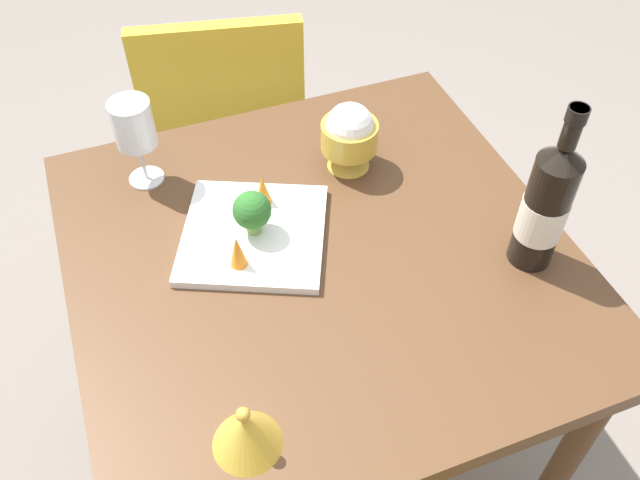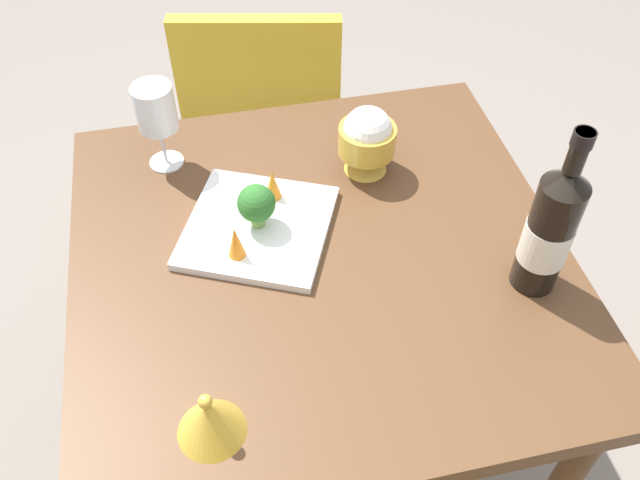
% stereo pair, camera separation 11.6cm
% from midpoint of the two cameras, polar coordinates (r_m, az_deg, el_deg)
% --- Properties ---
extents(ground_plane, '(8.00, 8.00, 0.00)m').
position_cam_midpoint_polar(ground_plane, '(1.81, -1.92, -16.84)').
color(ground_plane, gray).
extents(dining_table, '(0.86, 0.86, 0.74)m').
position_cam_midpoint_polar(dining_table, '(1.25, -2.65, -3.87)').
color(dining_table, brown).
rests_on(dining_table, ground_plane).
extents(chair_near_window, '(0.47, 0.47, 0.85)m').
position_cam_midpoint_polar(chair_near_window, '(1.84, -9.79, 9.90)').
color(chair_near_window, gold).
rests_on(chair_near_window, ground_plane).
extents(wine_bottle, '(0.08, 0.08, 0.32)m').
position_cam_midpoint_polar(wine_bottle, '(1.13, 15.80, 2.66)').
color(wine_bottle, black).
rests_on(wine_bottle, dining_table).
extents(wine_glass, '(0.08, 0.08, 0.18)m').
position_cam_midpoint_polar(wine_glass, '(1.29, -18.03, 9.04)').
color(wine_glass, white).
rests_on(wine_glass, dining_table).
extents(rice_bowl, '(0.11, 0.11, 0.14)m').
position_cam_midpoint_polar(rice_bowl, '(1.30, -0.08, 8.70)').
color(rice_bowl, gold).
rests_on(rice_bowl, dining_table).
extents(rice_bowl_lid, '(0.10, 0.10, 0.09)m').
position_cam_midpoint_polar(rice_bowl_lid, '(0.96, -9.88, -15.81)').
color(rice_bowl_lid, gold).
rests_on(rice_bowl_lid, dining_table).
extents(serving_plate, '(0.33, 0.33, 0.02)m').
position_cam_midpoint_polar(serving_plate, '(1.21, -8.37, 0.36)').
color(serving_plate, white).
rests_on(serving_plate, dining_table).
extents(broccoli_floret, '(0.07, 0.07, 0.09)m').
position_cam_midpoint_polar(broccoli_floret, '(1.17, -8.60, 2.29)').
color(broccoli_floret, '#729E4C').
rests_on(broccoli_floret, serving_plate).
extents(carrot_garnish_left, '(0.03, 0.03, 0.06)m').
position_cam_midpoint_polar(carrot_garnish_left, '(1.24, -7.56, 4.11)').
color(carrot_garnish_left, orange).
rests_on(carrot_garnish_left, serving_plate).
extents(carrot_garnish_right, '(0.03, 0.03, 0.07)m').
position_cam_midpoint_polar(carrot_garnish_right, '(1.14, -9.92, -1.09)').
color(carrot_garnish_right, orange).
rests_on(carrot_garnish_right, serving_plate).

